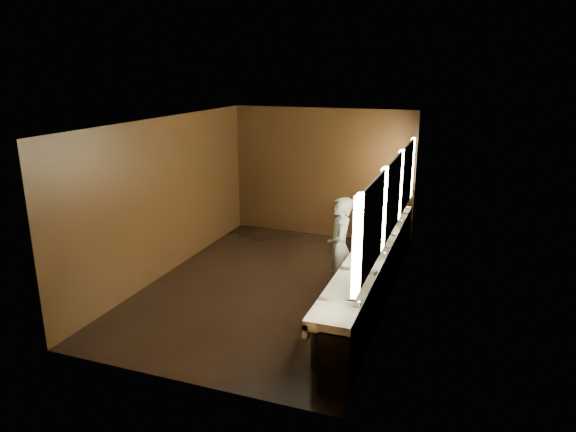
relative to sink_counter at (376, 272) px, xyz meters
The scene contains 10 objects.
floor 1.86m from the sink_counter, behind, with size 6.00×6.00×0.00m, color black.
ceiling 2.92m from the sink_counter, behind, with size 4.00×6.00×0.02m, color #2D2D2B.
wall_back 3.61m from the sink_counter, 120.87° to the left, with size 4.00×0.02×2.80m, color black.
wall_front 3.61m from the sink_counter, 120.87° to the right, with size 4.00×0.02×2.80m, color black.
wall_left 3.90m from the sink_counter, behind, with size 0.02×6.00×2.80m, color black.
wall_right 0.93m from the sink_counter, ahead, with size 0.02×6.00×2.80m, color black.
sink_counter is the anchor object (origin of this frame).
mirror_band 1.27m from the sink_counter, ahead, with size 0.06×5.03×1.15m.
person 0.69m from the sink_counter, behind, with size 0.61×0.40×1.66m, color #97CAE1.
trash_bin 2.13m from the sink_counter, 95.90° to the right, with size 0.38×0.38×0.59m, color black.
Camera 1 is at (3.05, -7.58, 3.61)m, focal length 32.00 mm.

